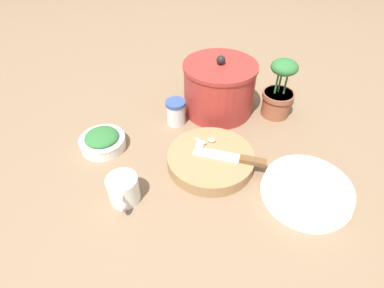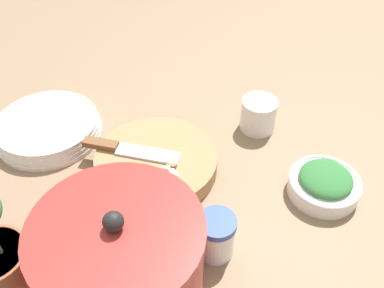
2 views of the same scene
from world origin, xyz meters
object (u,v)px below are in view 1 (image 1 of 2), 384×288
(coffee_mug, at_px, (123,190))
(plate_stack, at_px, (307,190))
(chef_knife, at_px, (234,158))
(stock_pot, at_px, (219,88))
(cutting_board, at_px, (210,159))
(potted_herb, at_px, (279,93))
(herb_bowl, at_px, (103,141))
(spice_jar, at_px, (174,112))
(garlic_cloves, at_px, (202,143))

(coffee_mug, distance_m, plate_stack, 0.46)
(chef_knife, xyz_separation_m, coffee_mug, (-0.29, -0.08, -0.00))
(stock_pot, bearing_deg, cutting_board, -102.69)
(potted_herb, bearing_deg, herb_bowl, -167.50)
(herb_bowl, bearing_deg, spice_jar, 25.42)
(chef_knife, bearing_deg, potted_herb, -17.34)
(herb_bowl, relative_size, coffee_mug, 1.29)
(chef_knife, height_order, spice_jar, spice_jar)
(garlic_cloves, relative_size, stock_pot, 0.27)
(spice_jar, relative_size, plate_stack, 0.36)
(chef_knife, distance_m, herb_bowl, 0.39)
(plate_stack, bearing_deg, potted_herb, 86.38)
(chef_knife, height_order, plate_stack, chef_knife)
(cutting_board, distance_m, herb_bowl, 0.32)
(herb_bowl, height_order, stock_pot, stock_pot)
(stock_pot, bearing_deg, garlic_cloves, -109.82)
(herb_bowl, bearing_deg, cutting_board, -17.45)
(cutting_board, distance_m, potted_herb, 0.34)
(chef_knife, bearing_deg, plate_stack, -102.50)
(garlic_cloves, relative_size, coffee_mug, 0.61)
(herb_bowl, distance_m, coffee_mug, 0.22)
(chef_knife, distance_m, coffee_mug, 0.30)
(chef_knife, xyz_separation_m, stock_pot, (-0.00, 0.28, 0.04))
(herb_bowl, bearing_deg, potted_herb, 12.50)
(herb_bowl, distance_m, potted_herb, 0.57)
(chef_knife, xyz_separation_m, plate_stack, (0.17, -0.11, -0.02))
(potted_herb, bearing_deg, garlic_cloves, -146.49)
(garlic_cloves, bearing_deg, plate_stack, -35.14)
(spice_jar, bearing_deg, coffee_mug, -114.08)
(herb_bowl, xyz_separation_m, coffee_mug, (0.08, -0.20, 0.01))
(cutting_board, xyz_separation_m, potted_herb, (0.25, 0.22, 0.06))
(spice_jar, height_order, stock_pot, stock_pot)
(cutting_board, distance_m, garlic_cloves, 0.05)
(potted_herb, bearing_deg, plate_stack, -93.62)
(plate_stack, distance_m, potted_herb, 0.36)
(cutting_board, relative_size, plate_stack, 1.07)
(spice_jar, distance_m, stock_pot, 0.17)
(herb_bowl, height_order, spice_jar, spice_jar)
(cutting_board, height_order, spice_jar, spice_jar)
(cutting_board, xyz_separation_m, coffee_mug, (-0.23, -0.10, 0.02))
(garlic_cloves, height_order, herb_bowl, same)
(stock_pot, relative_size, potted_herb, 1.20)
(garlic_cloves, xyz_separation_m, potted_herb, (0.27, 0.18, 0.04))
(spice_jar, bearing_deg, plate_stack, -46.09)
(plate_stack, height_order, potted_herb, potted_herb)
(coffee_mug, bearing_deg, stock_pot, 51.92)
(garlic_cloves, height_order, stock_pot, stock_pot)
(coffee_mug, height_order, stock_pot, stock_pot)
(coffee_mug, bearing_deg, plate_stack, -3.25)
(chef_knife, height_order, herb_bowl, herb_bowl)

